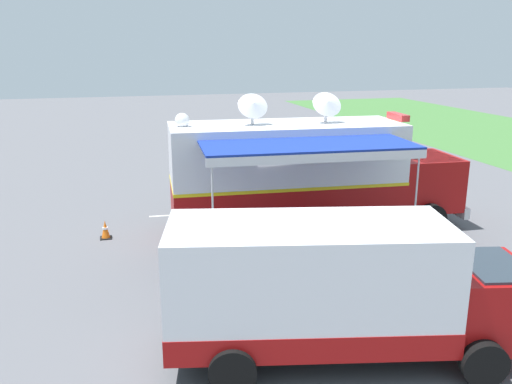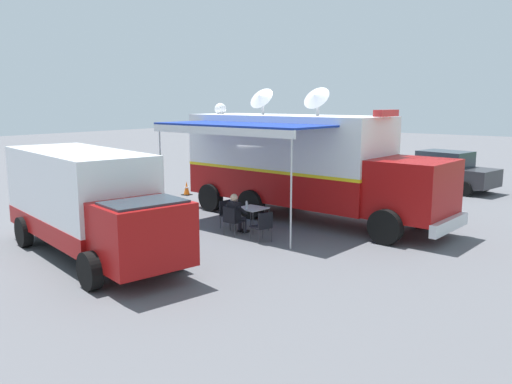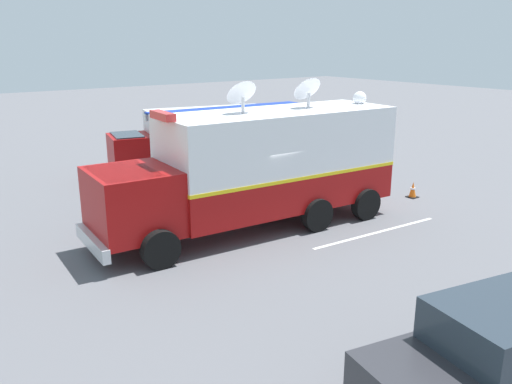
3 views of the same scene
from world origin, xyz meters
TOP-DOWN VIEW (x-y plane):
  - ground_plane at (0.00, 0.00)m, footprint 100.00×100.00m
  - lot_stripe at (-2.47, -1.78)m, footprint 0.44×4.80m
  - command_truck at (0.08, 0.74)m, footprint 5.23×9.63m
  - folding_table at (2.56, 0.43)m, footprint 0.85×0.85m
  - water_bottle at (2.67, 0.32)m, footprint 0.07×0.07m
  - folding_chair_at_table at (3.36, 0.29)m, footprint 0.51×0.51m
  - folding_chair_beside_table at (2.70, -0.42)m, footprint 0.51×0.51m
  - folding_chair_spare_by_truck at (3.40, 1.48)m, footprint 0.60×0.60m
  - seated_responder at (3.17, 0.31)m, footprint 0.68×0.58m
  - trash_bin at (4.14, -2.14)m, footprint 0.57×0.57m
  - traffic_cone at (-0.77, -5.64)m, footprint 0.36×0.36m
  - support_truck at (7.15, -1.36)m, footprint 3.49×7.08m
  - car_behind_truck at (-8.77, 2.84)m, footprint 2.61×4.47m

SIDE VIEW (x-z plane):
  - ground_plane at x=0.00m, z-range 0.00..0.00m
  - lot_stripe at x=-2.47m, z-range 0.00..0.01m
  - traffic_cone at x=-0.77m, z-range -0.01..0.57m
  - trash_bin at x=4.14m, z-range 0.00..0.91m
  - folding_chair_at_table at x=3.36m, z-range 0.08..0.95m
  - folding_chair_beside_table at x=2.70m, z-range 0.08..0.95m
  - folding_chair_spare_by_truck at x=3.40m, z-range 0.08..0.95m
  - seated_responder at x=3.17m, z-range 0.03..1.28m
  - folding_table at x=2.56m, z-range 0.31..1.04m
  - water_bottle at x=2.67m, z-range 0.72..0.95m
  - car_behind_truck at x=-8.77m, z-range 0.00..1.76m
  - support_truck at x=7.15m, z-range 0.04..2.74m
  - command_truck at x=0.08m, z-range -0.32..4.21m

